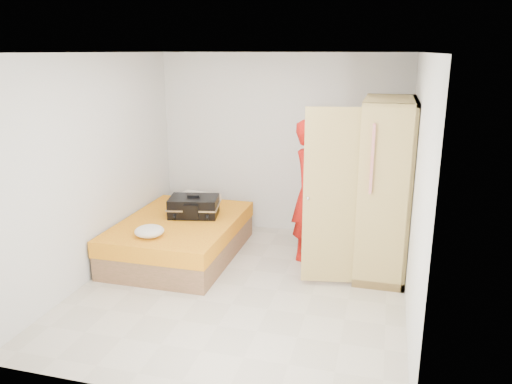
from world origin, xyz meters
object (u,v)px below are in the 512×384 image
(wardrobe, at_px, (380,192))
(suitcase, at_px, (194,206))
(person, at_px, (311,191))
(round_cushion, at_px, (149,231))
(bed, at_px, (181,237))

(wardrobe, height_order, suitcase, wardrobe)
(wardrobe, relative_size, person, 1.17)
(wardrobe, relative_size, round_cushion, 6.01)
(wardrobe, bearing_deg, person, 165.98)
(bed, bearing_deg, wardrobe, 4.40)
(bed, height_order, person, person)
(bed, relative_size, person, 1.12)
(bed, relative_size, round_cushion, 5.79)
(bed, height_order, wardrobe, wardrobe)
(wardrobe, height_order, person, wardrobe)
(wardrobe, relative_size, suitcase, 2.86)
(bed, xyz_separation_m, person, (1.64, 0.41, 0.65))
(suitcase, bearing_deg, wardrobe, -12.28)
(person, height_order, round_cushion, person)
(suitcase, xyz_separation_m, round_cushion, (-0.22, -0.87, -0.06))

